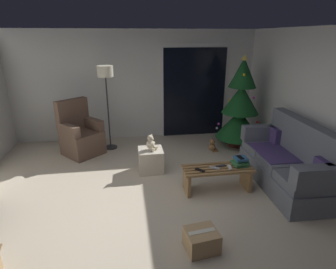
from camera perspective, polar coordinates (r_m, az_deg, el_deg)
ground_plane at (r=4.16m, az=-4.13°, el=-14.69°), size 7.00×7.00×0.00m
wall_back at (r=6.58m, az=-6.66°, el=10.03°), size 5.72×0.12×2.50m
patio_door_frame at (r=6.73m, az=5.45°, el=8.99°), size 1.60×0.02×2.20m
patio_door_glass at (r=6.72m, az=5.48°, el=8.54°), size 1.50×0.02×2.10m
couch at (r=4.91m, az=23.58°, el=-5.38°), size 0.85×1.97×1.08m
coffee_table at (r=4.48m, az=10.17°, el=-8.29°), size 1.10×0.40×0.40m
remote_silver at (r=4.37m, az=9.59°, el=-6.85°), size 0.16×0.12×0.02m
remote_white at (r=4.44m, az=12.69°, el=-6.68°), size 0.06×0.16×0.02m
remote_black at (r=4.28m, az=6.65°, el=-7.34°), size 0.14×0.15×0.02m
remote_graphite at (r=4.46m, az=10.89°, el=-6.40°), size 0.16×0.06×0.02m
book_stack at (r=4.53m, az=14.80°, el=-5.47°), size 0.27×0.25×0.14m
cell_phone at (r=4.49m, az=14.79°, el=-4.61°), size 0.09×0.15×0.01m
christmas_tree at (r=6.16m, az=14.72°, el=5.39°), size 0.99×0.99×2.00m
armchair at (r=6.00m, az=-17.69°, el=-0.15°), size 0.97×0.97×1.13m
floor_lamp at (r=5.87m, az=-12.78°, el=11.03°), size 0.32×0.32×1.78m
ottoman at (r=5.06m, az=-3.60°, el=-5.31°), size 0.44×0.44×0.42m
teddy_bear_cream at (r=4.92m, az=-3.58°, el=-1.87°), size 0.22×0.21×0.29m
teddy_bear_chestnut_by_tree at (r=5.98m, az=9.18°, el=-2.38°), size 0.19×0.20×0.29m
cardboard_box_taped_mid_floor at (r=3.43m, az=6.95°, el=-20.89°), size 0.40×0.37×0.25m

